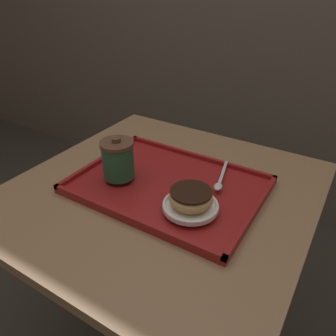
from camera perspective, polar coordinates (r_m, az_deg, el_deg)
cafe_table at (r=1.02m, az=-0.91°, el=-12.30°), size 0.79×0.79×0.74m
serving_tray at (r=0.90m, az=0.00°, el=-3.09°), size 0.50×0.36×0.02m
coffee_cup_front at (r=0.89m, az=-8.71°, el=1.54°), size 0.09×0.09×0.12m
plate_with_chocolate_donut at (r=0.79m, az=3.94°, el=-6.55°), size 0.14×0.14×0.01m
donut_chocolate_glazed at (r=0.78m, az=4.00°, el=-5.08°), size 0.11×0.11×0.04m
spoon at (r=0.89m, az=9.00°, el=-2.36°), size 0.05×0.16×0.01m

